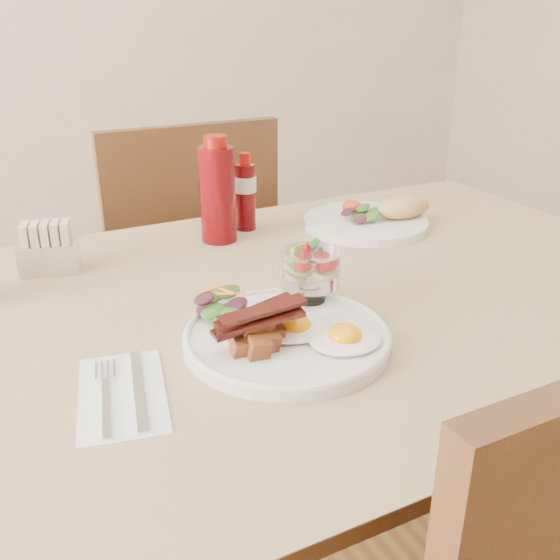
{
  "coord_description": "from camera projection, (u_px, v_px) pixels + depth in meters",
  "views": [
    {
      "loc": [
        -0.45,
        -0.78,
        1.17
      ],
      "look_at": [
        -0.09,
        -0.07,
        0.82
      ],
      "focal_mm": 40.0,
      "sensor_mm": 36.0,
      "label": 1
    }
  ],
  "objects": [
    {
      "name": "table",
      "position": [
        310.0,
        341.0,
        1.03
      ],
      "size": [
        1.33,
        0.88,
        0.75
      ],
      "color": "#4F3318",
      "rests_on": "ground"
    },
    {
      "name": "chair_far",
      "position": [
        184.0,
        275.0,
        1.62
      ],
      "size": [
        0.42,
        0.42,
        0.93
      ],
      "color": "#4F3318",
      "rests_on": "ground"
    },
    {
      "name": "main_plate",
      "position": [
        287.0,
        338.0,
        0.84
      ],
      "size": [
        0.28,
        0.28,
        0.02
      ],
      "primitive_type": "cylinder",
      "color": "silver",
      "rests_on": "table"
    },
    {
      "name": "fried_eggs",
      "position": [
        319.0,
        332.0,
        0.82
      ],
      "size": [
        0.16,
        0.17,
        0.03
      ],
      "rotation": [
        0.0,
        0.0,
        -0.26
      ],
      "color": "white",
      "rests_on": "main_plate"
    },
    {
      "name": "bacon_potato_pile",
      "position": [
        258.0,
        329.0,
        0.79
      ],
      "size": [
        0.12,
        0.07,
        0.06
      ],
      "rotation": [
        0.0,
        0.0,
        -0.41
      ],
      "color": "brown",
      "rests_on": "main_plate"
    },
    {
      "name": "side_salad",
      "position": [
        222.0,
        306.0,
        0.87
      ],
      "size": [
        0.09,
        0.08,
        0.04
      ],
      "rotation": [
        0.0,
        0.0,
        -0.3
      ],
      "color": "#264F15",
      "rests_on": "main_plate"
    },
    {
      "name": "fruit_cup",
      "position": [
        310.0,
        269.0,
        0.91
      ],
      "size": [
        0.09,
        0.09,
        0.09
      ],
      "rotation": [
        0.0,
        0.0,
        0.11
      ],
      "color": "white",
      "rests_on": "main_plate"
    },
    {
      "name": "second_plate",
      "position": [
        375.0,
        218.0,
        1.28
      ],
      "size": [
        0.27,
        0.25,
        0.06
      ],
      "rotation": [
        0.0,
        0.0,
        0.13
      ],
      "color": "silver",
      "rests_on": "table"
    },
    {
      "name": "ketchup_bottle",
      "position": [
        218.0,
        193.0,
        1.17
      ],
      "size": [
        0.08,
        0.08,
        0.2
      ],
      "rotation": [
        0.0,
        0.0,
        -0.15
      ],
      "color": "#540409",
      "rests_on": "table"
    },
    {
      "name": "hot_sauce_bottle",
      "position": [
        245.0,
        193.0,
        1.24
      ],
      "size": [
        0.05,
        0.05,
        0.16
      ],
      "rotation": [
        0.0,
        0.0,
        0.17
      ],
      "color": "#540409",
      "rests_on": "table"
    },
    {
      "name": "sugar_caddy",
      "position": [
        49.0,
        251.0,
        1.05
      ],
      "size": [
        0.11,
        0.08,
        0.09
      ],
      "rotation": [
        0.0,
        0.0,
        -0.26
      ],
      "color": "silver",
      "rests_on": "table"
    },
    {
      "name": "napkin_cutlery",
      "position": [
        123.0,
        393.0,
        0.73
      ],
      "size": [
        0.13,
        0.2,
        0.01
      ],
      "rotation": [
        0.0,
        0.0,
        -0.2
      ],
      "color": "white",
      "rests_on": "table"
    }
  ]
}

